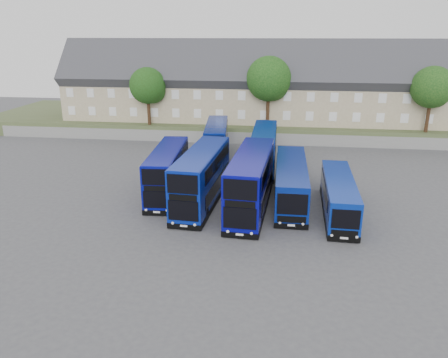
# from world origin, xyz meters

# --- Properties ---
(ground) EXTENTS (120.00, 120.00, 0.00)m
(ground) POSITION_xyz_m (0.00, 0.00, 0.00)
(ground) COLOR #47474C
(ground) RESTS_ON ground
(retaining_wall) EXTENTS (70.00, 0.40, 1.50)m
(retaining_wall) POSITION_xyz_m (0.00, 24.00, 0.75)
(retaining_wall) COLOR slate
(retaining_wall) RESTS_ON ground
(earth_bank) EXTENTS (80.00, 20.00, 2.00)m
(earth_bank) POSITION_xyz_m (0.00, 34.00, 1.00)
(earth_bank) COLOR #485530
(earth_bank) RESTS_ON ground
(terrace_row) EXTENTS (66.00, 10.40, 11.20)m
(terrace_row) POSITION_xyz_m (6.00, 30.00, 6.60)
(terrace_row) COLOR tan
(terrace_row) RESTS_ON earth_bank
(dd_front_left) EXTENTS (3.11, 10.57, 4.15)m
(dd_front_left) POSITION_xyz_m (-6.18, 4.36, 2.03)
(dd_front_left) COLOR #070D89
(dd_front_left) RESTS_ON ground
(dd_front_mid) EXTENTS (3.38, 11.63, 4.56)m
(dd_front_mid) POSITION_xyz_m (-2.73, 2.59, 2.24)
(dd_front_mid) COLOR #082096
(dd_front_mid) RESTS_ON ground
(dd_front_right) EXTENTS (3.42, 11.94, 4.69)m
(dd_front_right) POSITION_xyz_m (1.51, 1.85, 2.31)
(dd_front_right) COLOR #07088C
(dd_front_right) RESTS_ON ground
(dd_rear_left) EXTENTS (3.38, 10.49, 4.10)m
(dd_rear_left) POSITION_xyz_m (-3.50, 16.39, 2.01)
(dd_rear_left) COLOR navy
(dd_rear_left) RESTS_ON ground
(dd_rear_right) EXTENTS (2.46, 10.67, 4.24)m
(dd_rear_right) POSITION_xyz_m (2.09, 13.33, 2.08)
(dd_rear_right) COLOR #082BA2
(dd_rear_right) RESTS_ON ground
(coach_east_a) EXTENTS (2.58, 12.28, 3.36)m
(coach_east_a) POSITION_xyz_m (4.82, 4.15, 1.65)
(coach_east_a) COLOR navy
(coach_east_a) RESTS_ON ground
(coach_east_b) EXTENTS (2.58, 10.87, 2.95)m
(coach_east_b) POSITION_xyz_m (8.60, 1.74, 1.44)
(coach_east_b) COLOR #08289B
(coach_east_b) RESTS_ON ground
(tree_west) EXTENTS (4.80, 4.80, 7.65)m
(tree_west) POSITION_xyz_m (-13.85, 25.10, 7.05)
(tree_west) COLOR #382314
(tree_west) RESTS_ON earth_bank
(tree_mid) EXTENTS (5.76, 5.76, 9.18)m
(tree_mid) POSITION_xyz_m (2.15, 25.60, 8.07)
(tree_mid) COLOR #382314
(tree_mid) RESTS_ON earth_bank
(tree_east) EXTENTS (5.12, 5.12, 8.16)m
(tree_east) POSITION_xyz_m (22.15, 25.10, 7.39)
(tree_east) COLOR #382314
(tree_east) RESTS_ON earth_bank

